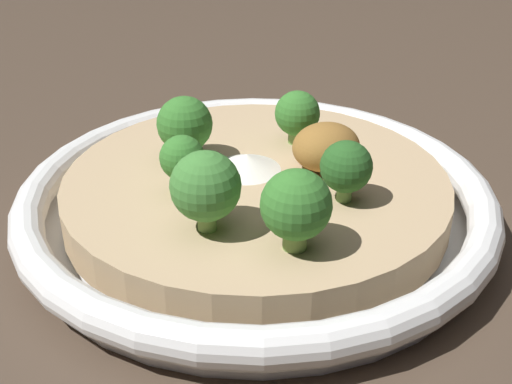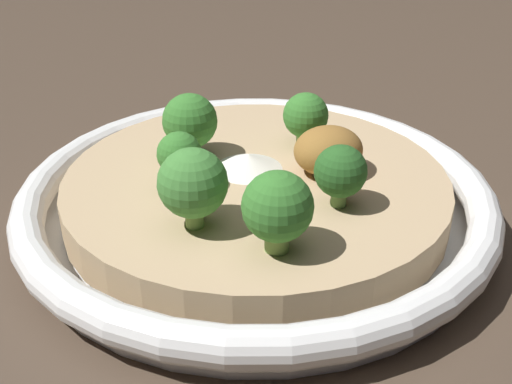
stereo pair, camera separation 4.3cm
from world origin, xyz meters
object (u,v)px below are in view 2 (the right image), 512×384
at_px(broccoli_right, 306,117).
at_px(broccoli_front_left, 278,208).
at_px(broccoli_back_left, 179,156).
at_px(broccoli_left, 193,184).
at_px(broccoli_back, 190,122).
at_px(risotto_bowl, 256,197).
at_px(broccoli_front, 340,172).

distance_m(broccoli_right, broccoli_front_left, 0.14).
relative_size(broccoli_back_left, broccoli_left, 0.80).
bearing_deg(broccoli_back, broccoli_back_left, -121.44).
distance_m(broccoli_back, broccoli_front_left, 0.13).
bearing_deg(broccoli_right, broccoli_back_left, -169.90).
xyz_separation_m(risotto_bowl, broccoli_back, (-0.03, 0.05, 0.04)).
xyz_separation_m(broccoli_front, broccoli_right, (0.03, 0.08, -0.00)).
xyz_separation_m(broccoli_back_left, broccoli_right, (0.10, 0.02, -0.00)).
bearing_deg(broccoli_back_left, broccoli_left, -103.03).
relative_size(broccoli_back, broccoli_back_left, 1.18).
bearing_deg(broccoli_right, broccoli_front, -108.89).
height_order(risotto_bowl, broccoli_back_left, broccoli_back_left).
distance_m(broccoli_back, broccoli_left, 0.09).
relative_size(broccoli_back, broccoli_front_left, 0.98).
distance_m(risotto_bowl, broccoli_back, 0.07).
bearing_deg(broccoli_front, risotto_bowl, 113.67).
distance_m(broccoli_back, broccoli_right, 0.08).
relative_size(broccoli_back, broccoli_left, 0.95).
bearing_deg(broccoli_left, broccoli_front_left, -55.81).
height_order(risotto_bowl, broccoli_back, broccoli_back).
relative_size(broccoli_left, broccoli_front, 1.23).
height_order(broccoli_left, broccoli_right, broccoli_left).
xyz_separation_m(broccoli_back_left, broccoli_front, (0.08, -0.06, -0.00)).
relative_size(broccoli_back, broccoli_right, 1.16).
bearing_deg(risotto_bowl, broccoli_left, -147.85).
distance_m(broccoli_back, broccoli_front, 0.12).
xyz_separation_m(risotto_bowl, broccoli_right, (0.05, 0.03, 0.04)).
bearing_deg(broccoli_back_left, broccoli_front_left, -77.86).
xyz_separation_m(broccoli_left, broccoli_right, (0.11, 0.06, -0.01)).
bearing_deg(broccoli_back_left, risotto_bowl, -7.66).
distance_m(broccoli_back, broccoli_back_left, 0.05).
distance_m(risotto_bowl, broccoli_back_left, 0.06).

